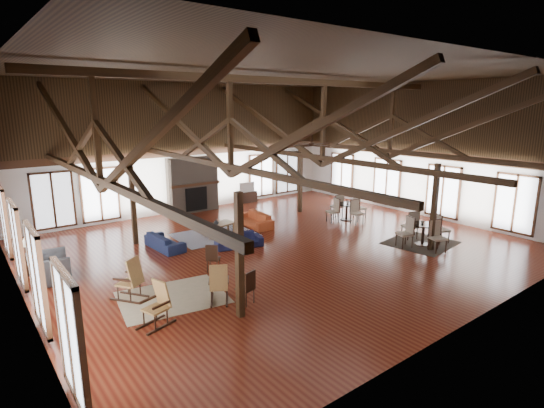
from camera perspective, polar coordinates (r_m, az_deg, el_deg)
floor at (r=15.35m, az=1.08°, el=-5.72°), size 16.00×16.00×0.00m
ceiling at (r=14.58m, az=1.19°, el=17.22°), size 16.00×14.00×0.02m
wall_back at (r=20.57m, az=-11.22°, el=7.38°), size 16.00×0.02×6.00m
wall_front at (r=10.25m, az=26.34°, el=0.81°), size 16.00×0.02×6.00m
wall_left at (r=11.57m, az=-31.59°, el=1.49°), size 0.02×14.00×6.00m
wall_right at (r=20.60m, az=18.94°, el=6.94°), size 0.02×14.00×6.00m
roof_truss at (r=14.57m, az=1.15°, el=9.47°), size 15.60×14.07×3.14m
post_grid at (r=14.93m, az=1.11°, el=-0.17°), size 8.16×7.16×3.05m
fireplace at (r=20.51m, az=-10.60°, el=2.56°), size 2.50×0.69×2.60m
ceiling_fan at (r=14.16m, az=5.30°, el=8.11°), size 1.60×1.60×0.75m
sofa_navy_front at (r=15.28m, az=-4.48°, el=-4.88°), size 1.79×1.08×0.49m
sofa_navy_left at (r=15.51m, az=-14.22°, el=-4.90°), size 1.86×0.84×0.53m
sofa_orange at (r=17.86m, az=-2.36°, el=-2.08°), size 2.01×0.93×0.57m
coffee_table at (r=16.58m, az=-7.15°, el=-2.83°), size 1.37×0.87×0.49m
vase at (r=16.42m, az=-7.51°, el=-2.41°), size 0.23×0.23×0.21m
armchair at (r=13.91m, az=-27.81°, el=-7.60°), size 1.28×1.15×0.78m
side_table_lamp at (r=14.72m, az=-30.00°, el=-6.56°), size 0.45×0.45×1.16m
rocking_chair_a at (r=11.72m, az=-18.33°, el=-9.67°), size 0.89×1.00×1.15m
rocking_chair_b at (r=11.08m, az=-7.16°, el=-10.69°), size 0.80×0.92×1.05m
rocking_chair_c at (r=10.32m, az=-15.05°, el=-12.84°), size 0.92×0.66×1.07m
side_chair_a at (r=13.01m, az=-8.00°, el=-6.94°), size 0.53×0.53×0.89m
side_chair_b at (r=10.89m, az=-3.28°, el=-10.84°), size 0.48×0.48×0.91m
cafe_table_near at (r=16.32m, az=19.68°, el=-3.36°), size 2.13×2.13×1.09m
cafe_table_far at (r=19.02m, az=10.00°, el=-0.62°), size 2.00×2.00×1.02m
cup_near at (r=16.29m, az=19.58°, el=-2.33°), size 0.15×0.15×0.09m
cup_far at (r=19.03m, az=10.15°, el=0.24°), size 0.15×0.15×0.10m
tv_console at (r=22.32m, az=-3.45°, el=0.95°), size 1.11×0.42×0.55m
television at (r=22.21m, az=-3.51°, el=2.29°), size 0.89×0.14×0.51m
rug_tan at (r=11.76m, az=-13.24°, el=-12.11°), size 2.97×2.50×0.01m
rug_navy at (r=16.81m, az=-7.66°, el=-4.14°), size 3.10×2.39×0.01m
rug_dark at (r=16.67m, az=19.33°, el=-4.92°), size 2.57×2.38×0.01m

